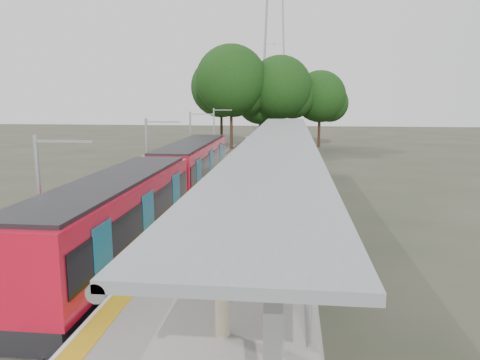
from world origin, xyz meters
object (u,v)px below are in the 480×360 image
Objects in this scene: bench_near at (302,248)px; bench_far at (296,158)px; bench_mid at (300,215)px; info_pillar_far at (274,175)px; litter_bin at (266,183)px; train at (164,185)px; info_pillar_near at (223,308)px.

bench_near is 1.28× the size of bench_far.
bench_mid is 9.86m from info_pillar_far.
info_pillar_far is (-1.50, 9.74, 0.11)m from bench_mid.
litter_bin is at bearing 87.45° from bench_near.
train is 16.84× the size of info_pillar_far.
info_pillar_far reaches higher than bench_mid.
bench_mid is 9.70m from info_pillar_near.
bench_mid reaches higher than litter_bin.
info_pillar_near reaches higher than litter_bin.
bench_far reaches higher than litter_bin.
bench_far is at bearing 93.86° from info_pillar_far.
train is at bearing 95.94° from info_pillar_near.
info_pillar_far is at bearing 84.79° from bench_mid.
bench_far is 10.13m from info_pillar_far.
bench_far is at bearing 71.05° from info_pillar_near.
litter_bin is at bearing -96.38° from info_pillar_far.
bench_near is 5.38m from info_pillar_near.
info_pillar_far is (-1.52, -10.01, 0.23)m from bench_far.
bench_mid is (7.10, -3.87, -0.45)m from train.
info_pillar_near is at bearing -69.00° from train.
bench_near is 14.30m from info_pillar_far.
bench_near reaches higher than bench_mid.
litter_bin is at bearing 88.98° from bench_mid.
bench_far is at bearing 75.95° from bench_mid.
train is 8.12m from info_pillar_far.
litter_bin is (-1.94, 12.93, -0.20)m from bench_near.
litter_bin is (0.02, 17.94, -0.27)m from info_pillar_near.
bench_far is 11.47m from litter_bin.
bench_near is at bearing -81.45° from litter_bin.
litter_bin is at bearing 41.62° from train.
info_pillar_near is 0.96× the size of info_pillar_far.
train reaches higher than bench_mid.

